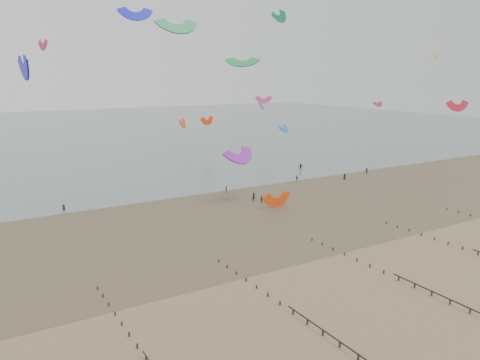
% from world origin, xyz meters
% --- Properties ---
extents(ground, '(500.00, 500.00, 0.00)m').
position_xyz_m(ground, '(0.00, 0.00, 0.00)').
color(ground, brown).
rests_on(ground, ground).
extents(sea_and_shore, '(500.00, 665.00, 0.03)m').
position_xyz_m(sea_and_shore, '(-4.08, 34.40, 0.01)').
color(sea_and_shore, '#475654').
rests_on(sea_and_shore, ground).
extents(kitesurfer_lead, '(0.61, 0.41, 1.64)m').
position_xyz_m(kitesurfer_lead, '(-28.73, 51.61, 0.82)').
color(kitesurfer_lead, black).
rests_on(kitesurfer_lead, ground).
extents(kitesurfers, '(105.84, 25.73, 1.86)m').
position_xyz_m(kitesurfers, '(22.91, 48.88, 0.86)').
color(kitesurfers, black).
rests_on(kitesurfers, ground).
extents(grounded_kite, '(6.32, 5.05, 3.35)m').
position_xyz_m(grounded_kite, '(10.93, 32.21, 0.00)').
color(grounded_kite, '#EB430E').
rests_on(grounded_kite, ground).
extents(kites_airborne, '(260.17, 113.79, 43.68)m').
position_xyz_m(kites_airborne, '(-7.67, 83.71, 21.70)').
color(kites_airborne, blue).
rests_on(kites_airborne, ground).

